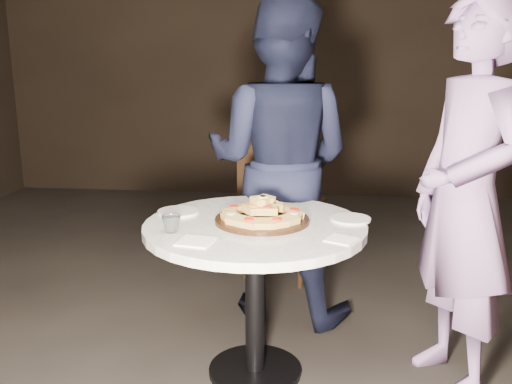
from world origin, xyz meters
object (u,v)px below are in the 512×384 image
(chair_far, at_px, (278,197))
(diner_teal, at_px, (466,200))
(water_glass, at_px, (171,224))
(serving_board, at_px, (262,220))
(focaccia_pile, at_px, (263,212))
(diner_navy, at_px, (279,162))
(table, at_px, (255,253))

(chair_far, height_order, diner_teal, diner_teal)
(water_glass, distance_m, chair_far, 1.41)
(serving_board, distance_m, focaccia_pile, 0.04)
(serving_board, bearing_deg, focaccia_pile, 57.15)
(diner_navy, height_order, diner_teal, diner_navy)
(diner_teal, bearing_deg, serving_board, -107.44)
(serving_board, height_order, chair_far, chair_far)
(diner_teal, bearing_deg, table, -106.00)
(focaccia_pile, distance_m, water_glass, 0.41)
(focaccia_pile, xyz_separation_m, chair_far, (-0.00, 1.15, -0.23))
(table, distance_m, diner_navy, 0.74)
(chair_far, distance_m, diner_navy, 0.59)
(water_glass, distance_m, diner_navy, 0.94)
(water_glass, xyz_separation_m, chair_far, (0.37, 1.34, -0.22))
(chair_far, bearing_deg, serving_board, 108.64)
(chair_far, bearing_deg, table, 107.20)
(table, height_order, diner_navy, diner_navy)
(focaccia_pile, bearing_deg, chair_far, 90.01)
(focaccia_pile, xyz_separation_m, water_glass, (-0.37, -0.19, -0.01))
(serving_board, distance_m, diner_teal, 0.88)
(table, bearing_deg, water_glass, -154.09)
(table, distance_m, chair_far, 1.18)
(serving_board, height_order, diner_navy, diner_navy)
(diner_navy, relative_size, diner_teal, 1.03)
(serving_board, relative_size, focaccia_pile, 1.11)
(focaccia_pile, height_order, water_glass, focaccia_pile)
(table, distance_m, focaccia_pile, 0.19)
(focaccia_pile, relative_size, diner_teal, 0.22)
(table, xyz_separation_m, focaccia_pile, (0.03, 0.03, 0.18))
(diner_teal, bearing_deg, diner_navy, -145.80)
(diner_navy, bearing_deg, focaccia_pile, 100.09)
(chair_far, xyz_separation_m, diner_teal, (0.87, -1.16, 0.31))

